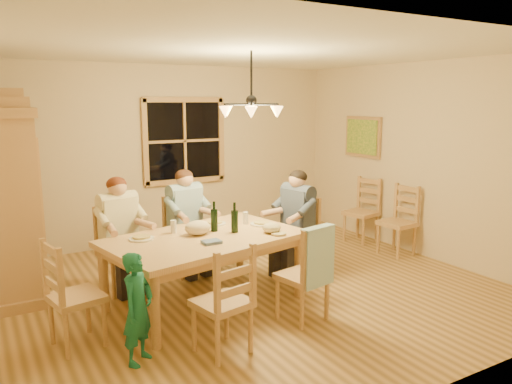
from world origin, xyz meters
TOP-DOWN VIEW (x-y plane):
  - floor at (0.00, 0.00)m, footprint 5.50×5.50m
  - ceiling at (0.00, 0.00)m, footprint 5.50×5.00m
  - wall_back at (0.00, 2.50)m, footprint 5.50×0.02m
  - wall_right at (2.75, 0.00)m, footprint 0.02×5.00m
  - window at (0.20, 2.47)m, footprint 1.30×0.06m
  - painting at (2.71, 1.20)m, footprint 0.06×0.78m
  - chandelier at (-0.00, 0.00)m, footprint 0.77×0.68m
  - armoire at (-2.42, 1.27)m, footprint 0.66×1.40m
  - dining_table at (-0.64, -0.13)m, footprint 2.22×1.60m
  - chair_far_left at (-1.32, 0.71)m, footprint 0.51×0.50m
  - chair_far_right at (-0.45, 0.88)m, footprint 0.51×0.50m
  - chair_near_left at (-0.95, -1.16)m, footprint 0.51×0.50m
  - chair_near_right at (0.04, -0.96)m, footprint 0.51×0.50m
  - chair_end_left at (-2.02, -0.40)m, footprint 0.50×0.51m
  - chair_end_right at (0.73, 0.15)m, footprint 0.50×0.51m
  - adult_woman at (-1.32, 0.71)m, footprint 0.45×0.49m
  - adult_plaid_man at (-0.45, 0.88)m, footprint 0.45×0.49m
  - adult_slate_man at (0.73, 0.15)m, footprint 0.49×0.45m
  - towel at (0.07, -1.15)m, footprint 0.39×0.17m
  - wine_bottle_a at (-0.47, 0.00)m, footprint 0.08×0.08m
  - wine_bottle_b at (-0.30, -0.15)m, footprint 0.08×0.08m
  - plate_woman at (-1.26, 0.08)m, footprint 0.26×0.26m
  - plate_plaid at (-0.34, 0.27)m, footprint 0.26×0.26m
  - plate_slate at (0.12, -0.02)m, footprint 0.26×0.26m
  - wine_glass_a at (-0.88, 0.15)m, footprint 0.06×0.06m
  - wine_glass_b at (-0.01, 0.12)m, footprint 0.06×0.06m
  - cap at (0.04, -0.37)m, footprint 0.20×0.20m
  - napkin at (-0.70, -0.41)m, footprint 0.20×0.17m
  - cloth_bundle at (-0.69, -0.04)m, footprint 0.28×0.22m
  - child at (-1.63, -0.96)m, footprint 0.41×0.40m
  - chair_spare_front at (2.45, 0.13)m, footprint 0.45×0.47m
  - chair_spare_back at (2.45, 0.88)m, footprint 0.50×0.52m

SIDE VIEW (x-z plane):
  - floor at x=0.00m, z-range 0.00..0.00m
  - chair_far_left at x=-1.32m, z-range -0.19..0.80m
  - chair_far_right at x=-0.45m, z-range -0.19..0.80m
  - chair_near_left at x=-0.95m, z-range -0.19..0.80m
  - chair_near_right at x=0.04m, z-range -0.19..0.80m
  - chair_end_left at x=-2.02m, z-range -0.19..0.80m
  - chair_end_right at x=0.73m, z-range -0.19..0.80m
  - chair_spare_front at x=2.45m, z-range -0.19..0.80m
  - chair_spare_back at x=2.45m, z-range -0.19..0.80m
  - child at x=-1.63m, z-range 0.00..0.96m
  - dining_table at x=-0.64m, z-range 0.28..1.04m
  - towel at x=0.07m, z-range 0.41..0.99m
  - plate_woman at x=-1.26m, z-range 0.76..0.78m
  - plate_plaid at x=-0.34m, z-range 0.76..0.78m
  - plate_slate at x=0.12m, z-range 0.76..0.78m
  - napkin at x=-0.70m, z-range 0.76..0.79m
  - cap at x=0.04m, z-range 0.76..0.87m
  - wine_glass_a at x=-0.88m, z-range 0.76..0.90m
  - wine_glass_b at x=-0.01m, z-range 0.76..0.90m
  - cloth_bundle at x=-0.69m, z-range 0.76..0.91m
  - adult_woman at x=-1.32m, z-range 0.40..1.28m
  - adult_plaid_man at x=-0.45m, z-range 0.40..1.28m
  - adult_slate_man at x=0.73m, z-range 0.40..1.28m
  - wine_bottle_a at x=-0.47m, z-range 0.76..1.09m
  - wine_bottle_b at x=-0.30m, z-range 0.76..1.09m
  - armoire at x=-2.42m, z-range -0.09..2.21m
  - wall_back at x=0.00m, z-range 0.00..2.70m
  - wall_right at x=2.75m, z-range 0.00..2.70m
  - window at x=0.20m, z-range 0.90..2.20m
  - painting at x=2.71m, z-range 1.28..1.92m
  - chandelier at x=0.00m, z-range 1.72..2.43m
  - ceiling at x=0.00m, z-range 2.69..2.71m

